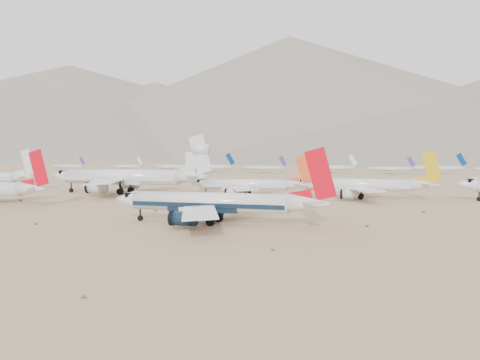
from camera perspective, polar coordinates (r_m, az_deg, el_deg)
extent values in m
plane|color=#947656|center=(102.86, 1.42, -5.28)|extent=(7000.00, 7000.00, 0.00)
cylinder|color=silver|center=(101.66, -3.88, -2.68)|extent=(35.02, 4.14, 4.14)
cube|color=#0E1F33|center=(101.71, -3.88, -2.97)|extent=(34.32, 4.20, 0.93)
sphere|color=silver|center=(108.91, -12.57, -2.37)|extent=(4.14, 4.14, 4.14)
cube|color=black|center=(109.11, -12.86, -1.76)|extent=(2.90, 2.69, 1.03)
cone|color=silver|center=(96.38, 8.31, -2.83)|extent=(8.75, 4.14, 4.14)
cube|color=silver|center=(89.37, -4.96, -3.94)|extent=(13.52, 21.31, 0.65)
cube|color=silver|center=(92.13, 9.01, -2.78)|extent=(5.56, 7.27, 0.25)
cylinder|color=#0E1F33|center=(94.73, -6.78, -4.69)|extent=(4.86, 2.98, 2.98)
cube|color=silver|center=(112.48, -0.42, -2.50)|extent=(13.52, 21.31, 0.65)
cube|color=silver|center=(100.09, 9.60, -2.33)|extent=(5.56, 7.27, 0.25)
cylinder|color=#0E1F33|center=(110.64, -3.28, -3.57)|extent=(4.86, 2.98, 2.98)
cube|color=red|center=(95.65, 9.78, 0.74)|extent=(6.64, 0.33, 10.93)
cylinder|color=black|center=(108.88, -12.06, -4.56)|extent=(1.24, 0.52, 1.24)
cylinder|color=black|center=(98.93, -3.65, -5.11)|extent=(1.74, 1.03, 1.74)
cylinder|color=black|center=(104.34, -2.57, -4.68)|extent=(1.74, 1.03, 1.74)
cone|color=silver|center=(148.43, -24.02, -0.99)|extent=(8.79, 4.22, 4.22)
cube|color=silver|center=(144.22, -24.55, -0.90)|extent=(5.58, 7.30, 0.25)
cube|color=silver|center=(170.31, -26.21, -0.91)|extent=(13.58, 21.39, 0.66)
cube|color=silver|center=(150.43, -22.53, -0.71)|extent=(5.58, 7.30, 0.25)
cube|color=red|center=(146.59, -23.35, 1.36)|extent=(6.66, 0.34, 10.98)
sphere|color=silver|center=(169.69, 26.76, -0.49)|extent=(4.74, 4.74, 4.74)
cube|color=black|center=(169.50, 26.54, -0.04)|extent=(3.32, 3.08, 1.18)
cylinder|color=black|center=(170.24, 27.12, -2.08)|extent=(1.42, 0.59, 1.42)
cylinder|color=silver|center=(164.83, 14.06, -0.56)|extent=(34.53, 4.20, 4.20)
cube|color=silver|center=(164.86, 14.06, -0.75)|extent=(33.84, 4.26, 0.94)
sphere|color=silver|center=(166.38, 8.11, -0.47)|extent=(4.20, 4.20, 4.20)
cube|color=black|center=(166.41, 7.90, -0.07)|extent=(2.94, 2.73, 1.05)
cone|color=silver|center=(165.38, 21.47, -0.56)|extent=(8.63, 4.20, 4.20)
cube|color=silver|center=(152.66, 14.88, -1.13)|extent=(13.33, 21.01, 0.65)
cube|color=silver|center=(161.55, 22.19, -0.47)|extent=(5.48, 7.17, 0.25)
cylinder|color=silver|center=(156.59, 13.22, -1.70)|extent=(4.80, 3.02, 3.02)
cube|color=silver|center=(176.94, 15.07, -0.58)|extent=(13.33, 21.01, 0.65)
cube|color=silver|center=(169.47, 21.92, -0.31)|extent=(5.48, 7.17, 0.25)
cylinder|color=silver|center=(173.60, 13.52, -1.25)|extent=(4.80, 3.02, 3.02)
cube|color=gold|center=(165.38, 22.34, 1.49)|extent=(6.54, 0.34, 10.78)
cylinder|color=black|center=(166.54, 8.45, -1.92)|extent=(1.26, 0.52, 1.26)
cylinder|color=black|center=(162.14, 14.51, -2.03)|extent=(1.76, 1.05, 1.76)
cylinder|color=black|center=(167.99, 14.57, -1.85)|extent=(1.76, 1.05, 1.76)
cylinder|color=silver|center=(168.37, 0.49, -0.55)|extent=(31.33, 3.83, 3.83)
cube|color=silver|center=(168.40, 0.49, -0.71)|extent=(30.70, 3.89, 0.86)
sphere|color=silver|center=(173.28, -4.50, -0.45)|extent=(3.83, 3.83, 3.83)
cube|color=black|center=(173.42, -4.68, -0.10)|extent=(2.68, 2.49, 0.96)
cone|color=silver|center=(164.16, 7.01, -0.56)|extent=(7.83, 3.83, 3.83)
cube|color=silver|center=(157.14, 0.24, -1.04)|extent=(12.10, 19.07, 0.59)
cube|color=silver|center=(160.32, 7.34, -0.47)|extent=(4.97, 6.50, 0.23)
cylinder|color=silver|center=(161.60, -0.85, -1.55)|extent=(4.35, 2.76, 2.76)
cube|color=silver|center=(178.45, 2.20, -0.56)|extent=(12.10, 19.07, 0.59)
cube|color=silver|center=(167.47, 7.72, -0.33)|extent=(4.97, 6.50, 0.23)
cylinder|color=silver|center=(176.46, 0.63, -1.16)|extent=(4.35, 2.76, 2.76)
cube|color=#E54F22|center=(163.58, 7.77, 1.33)|extent=(5.94, 0.31, 9.78)
cylinder|color=black|center=(173.21, -4.20, -1.72)|extent=(1.15, 0.48, 1.15)
cylinder|color=black|center=(165.71, 0.67, -1.85)|extent=(1.61, 0.96, 1.61)
cylinder|color=black|center=(170.86, 1.15, -1.70)|extent=(1.61, 0.96, 1.61)
cylinder|color=silver|center=(186.99, -14.32, 0.39)|extent=(47.98, 5.75, 5.75)
cube|color=silver|center=(187.02, -14.32, 0.17)|extent=(47.02, 5.83, 1.29)
sphere|color=silver|center=(200.25, -20.24, 0.47)|extent=(5.75, 5.75, 5.75)
cube|color=black|center=(200.71, -20.45, 0.92)|extent=(4.02, 3.73, 1.44)
cone|color=silver|center=(173.77, -5.87, 0.42)|extent=(12.00, 5.75, 5.75)
cube|color=silver|center=(170.73, -16.12, -0.21)|extent=(18.53, 29.20, 0.89)
cube|color=silver|center=(167.75, -5.85, 0.57)|extent=(7.62, 9.96, 0.34)
cylinder|color=silver|center=(178.56, -16.97, -0.92)|extent=(6.66, 4.14, 4.14)
cube|color=silver|center=(200.00, -10.94, 0.31)|extent=(18.53, 29.20, 0.89)
cube|color=silver|center=(178.03, -4.51, 0.72)|extent=(7.62, 9.96, 0.34)
cylinder|color=silver|center=(198.73, -13.24, -0.49)|extent=(6.66, 4.14, 4.14)
cube|color=silver|center=(172.37, -4.86, 3.16)|extent=(9.09, 0.46, 14.98)
cylinder|color=silver|center=(172.27, -4.76, 3.78)|extent=(6.00, 3.72, 3.72)
cylinder|color=black|center=(199.72, -19.88, -1.19)|extent=(1.72, 0.72, 1.72)
cylinder|color=black|center=(182.83, -14.40, -1.36)|extent=(2.41, 1.44, 2.41)
cylinder|color=black|center=(189.78, -13.16, -1.19)|extent=(2.41, 1.44, 2.41)
cone|color=silver|center=(220.38, -24.92, 0.33)|extent=(9.32, 4.58, 4.58)
cube|color=silver|center=(215.93, -25.32, 0.42)|extent=(5.91, 7.73, 0.27)
cube|color=silver|center=(243.67, -26.45, 0.25)|extent=(14.39, 22.68, 0.71)
cube|color=silver|center=(222.44, -23.84, 0.52)|extent=(5.91, 7.73, 0.27)
cube|color=silver|center=(218.51, -24.45, 2.01)|extent=(7.06, 0.37, 11.64)
cylinder|color=silver|center=(488.82, -20.21, 1.56)|extent=(33.72, 3.33, 3.33)
cube|color=#4C2E81|center=(479.47, -18.69, 2.23)|extent=(6.72, 0.33, 8.46)
cube|color=silver|center=(481.84, -20.82, 1.47)|extent=(8.88, 15.52, 0.33)
cube|color=silver|center=(495.88, -19.61, 1.53)|extent=(8.88, 15.52, 0.33)
cylinder|color=silver|center=(471.72, -13.76, 1.60)|extent=(32.64, 3.23, 3.23)
cube|color=silver|center=(464.14, -12.13, 2.27)|extent=(6.50, 0.32, 8.19)
cube|color=silver|center=(464.44, -14.28, 1.51)|extent=(8.60, 15.03, 0.32)
cube|color=silver|center=(479.07, -13.26, 1.57)|extent=(8.60, 15.03, 0.32)
cylinder|color=silver|center=(445.61, -8.26, 1.60)|extent=(36.06, 3.56, 3.56)
cube|color=#4C2E81|center=(438.74, -6.24, 2.38)|extent=(7.18, 0.36, 9.05)
cube|color=silver|center=(437.15, -8.76, 1.50)|extent=(9.50, 16.60, 0.36)
cube|color=silver|center=(454.13, -7.77, 1.56)|extent=(9.50, 16.60, 0.36)
cylinder|color=silver|center=(416.26, -3.89, 1.58)|extent=(43.55, 4.30, 4.30)
cube|color=navy|center=(409.54, -1.20, 2.58)|extent=(8.67, 0.43, 10.92)
cube|color=silver|center=(405.72, -4.44, 1.45)|extent=(11.47, 20.05, 0.43)
cube|color=silver|center=(426.87, -3.37, 1.53)|extent=(11.47, 20.05, 0.43)
cylinder|color=silver|center=(405.29, 2.85, 1.50)|extent=(36.41, 3.60, 3.60)
cube|color=#4C2E81|center=(401.55, 5.23, 2.34)|extent=(7.25, 0.36, 9.13)
cube|color=silver|center=(396.15, 2.53, 1.38)|extent=(9.59, 16.76, 0.36)
cube|color=silver|center=(414.48, 3.15, 1.45)|extent=(9.59, 16.76, 0.36)
cylinder|color=silver|center=(411.52, 10.98, 1.49)|extent=(40.01, 3.95, 3.95)
cube|color=silver|center=(410.10, 13.61, 2.39)|extent=(7.97, 0.40, 10.04)
cube|color=silver|center=(401.23, 10.84, 1.37)|extent=(10.54, 18.42, 0.40)
cube|color=silver|center=(421.85, 11.11, 1.45)|extent=(10.54, 18.42, 0.40)
cylinder|color=silver|center=(397.55, 17.83, 1.31)|extent=(33.91, 3.35, 3.35)
cube|color=#4C2E81|center=(398.20, 20.14, 2.09)|extent=(6.75, 0.34, 8.51)
cube|color=silver|center=(388.80, 17.86, 1.20)|extent=(8.93, 15.61, 0.34)
cube|color=silver|center=(406.34, 17.79, 1.27)|extent=(8.93, 15.61, 0.34)
cylinder|color=silver|center=(408.76, 22.56, 1.33)|extent=(42.92, 4.24, 4.24)
cube|color=navy|center=(411.35, 25.38, 2.28)|extent=(8.55, 0.42, 10.76)
cube|color=silver|center=(397.74, 22.73, 1.19)|extent=(11.31, 19.76, 0.42)
cube|color=silver|center=(419.82, 22.39, 1.28)|extent=(11.31, 19.76, 0.42)
cone|color=slate|center=(2259.00, -19.95, 7.78)|extent=(3024.00, 3024.00, 420.00)
cone|color=slate|center=(1857.67, -10.27, 7.13)|extent=(1800.00, 1800.00, 300.00)
cone|color=slate|center=(1831.16, 5.98, 9.89)|extent=(2444.00, 2444.00, 470.00)
cone|color=slate|center=(1591.43, 22.66, 6.56)|extent=(1824.00, 1824.00, 240.00)
cone|color=slate|center=(1401.56, -14.99, 4.23)|extent=(855.00, 855.00, 95.00)
cone|color=slate|center=(1206.05, 22.25, 5.40)|extent=(1260.00, 1260.00, 140.00)
ellipsoid|color=brown|center=(168.41, -25.19, -2.22)|extent=(1.12, 1.12, 0.62)
ellipsoid|color=brown|center=(110.03, -23.65, -4.86)|extent=(0.84, 0.84, 0.46)
ellipsoid|color=brown|center=(126.97, -10.28, -3.62)|extent=(0.98, 0.98, 0.54)
ellipsoid|color=brown|center=(52.66, -18.55, -13.31)|extent=(0.56, 0.56, 0.31)
ellipsoid|color=brown|center=(73.80, 3.97, -8.42)|extent=(0.70, 0.70, 0.39)
ellipsoid|color=brown|center=(101.06, 15.22, -5.39)|extent=(0.84, 0.84, 0.46)
ellipsoid|color=brown|center=(130.66, 21.49, -3.59)|extent=(0.98, 0.98, 0.54)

